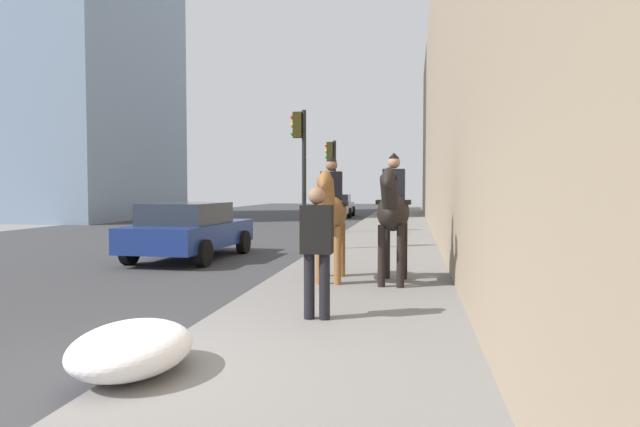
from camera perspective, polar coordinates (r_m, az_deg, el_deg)
sidewalk_slab at (r=5.09m, az=-1.99°, el=-17.38°), size 120.00×3.38×0.12m
mounted_horse_near at (r=9.95m, az=1.12°, el=0.20°), size 2.15×0.62×2.28m
mounted_horse_far at (r=9.75m, az=7.59°, el=0.32°), size 2.15×0.63×2.32m
pedestrian_greeting at (r=7.03m, az=-0.33°, el=-3.14°), size 0.26×0.40×1.70m
car_near_lane at (r=14.37m, az=-13.39°, el=-1.65°), size 4.40×2.22×1.44m
car_mid_lane at (r=34.67m, az=1.89°, el=0.85°), size 4.42×1.97×1.44m
traffic_light_near_curb at (r=15.07m, az=-1.99°, el=5.77°), size 0.20×0.44×3.94m
traffic_light_far_curb at (r=21.26m, az=1.27°, el=4.37°), size 0.20×0.44×3.65m
snow_pile_near at (r=5.40m, az=-18.97°, el=-13.11°), size 1.34×1.03×0.46m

